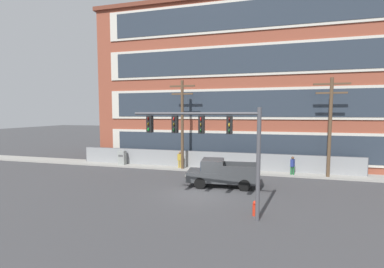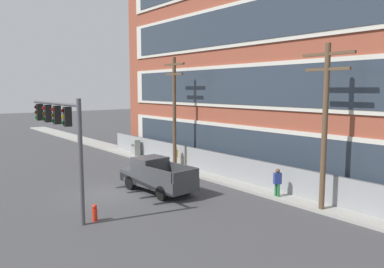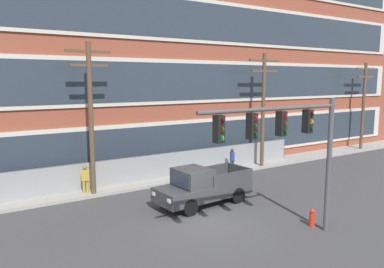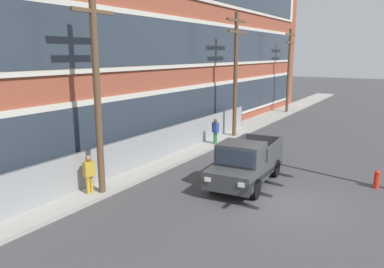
{
  "view_description": "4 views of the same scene",
  "coord_description": "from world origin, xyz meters",
  "px_view_note": "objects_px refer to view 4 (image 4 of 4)",
  "views": [
    {
      "loc": [
        3.72,
        -15.86,
        5.26
      ],
      "look_at": [
        -1.38,
        4.03,
        3.59
      ],
      "focal_mm": 24.0,
      "sensor_mm": 36.0,
      "label": 1
    },
    {
      "loc": [
        19.21,
        -9.29,
        5.93
      ],
      "look_at": [
        2.51,
        3.85,
        3.37
      ],
      "focal_mm": 35.0,
      "sensor_mm": 36.0,
      "label": 2
    },
    {
      "loc": [
        -8.94,
        -12.85,
        6.27
      ],
      "look_at": [
        1.43,
        3.44,
        3.44
      ],
      "focal_mm": 35.0,
      "sensor_mm": 36.0,
      "label": 3
    },
    {
      "loc": [
        -12.99,
        -3.8,
        5.5
      ],
      "look_at": [
        -0.86,
        3.61,
        2.44
      ],
      "focal_mm": 35.0,
      "sensor_mm": 36.0,
      "label": 4
    }
  ],
  "objects_px": {
    "utility_pole_midblock": "(236,69)",
    "utility_pole_far_east": "(289,67)",
    "pedestrian_near_cabinet": "(89,173)",
    "fire_hydrant": "(377,179)",
    "pickup_truck_dark_grey": "(246,163)",
    "utility_pole_near_corner": "(96,81)",
    "pedestrian_by_fence": "(215,130)"
  },
  "relations": [
    {
      "from": "utility_pole_far_east",
      "to": "pedestrian_near_cabinet",
      "type": "bearing_deg",
      "value": 179.85
    },
    {
      "from": "utility_pole_near_corner",
      "to": "pedestrian_by_fence",
      "type": "height_order",
      "value": "utility_pole_near_corner"
    },
    {
      "from": "utility_pole_midblock",
      "to": "utility_pole_far_east",
      "type": "bearing_deg",
      "value": 1.11
    },
    {
      "from": "utility_pole_near_corner",
      "to": "utility_pole_far_east",
      "type": "xyz_separation_m",
      "value": [
        24.29,
        0.24,
        -0.23
      ]
    },
    {
      "from": "pickup_truck_dark_grey",
      "to": "utility_pole_midblock",
      "type": "xyz_separation_m",
      "value": [
        8.03,
        4.3,
        3.58
      ]
    },
    {
      "from": "utility_pole_far_east",
      "to": "utility_pole_near_corner",
      "type": "bearing_deg",
      "value": -179.42
    },
    {
      "from": "pedestrian_near_cabinet",
      "to": "fire_hydrant",
      "type": "relative_size",
      "value": 2.17
    },
    {
      "from": "utility_pole_midblock",
      "to": "pedestrian_near_cabinet",
      "type": "bearing_deg",
      "value": 178.64
    },
    {
      "from": "pickup_truck_dark_grey",
      "to": "utility_pole_midblock",
      "type": "height_order",
      "value": "utility_pole_midblock"
    },
    {
      "from": "utility_pole_near_corner",
      "to": "fire_hydrant",
      "type": "height_order",
      "value": "utility_pole_near_corner"
    },
    {
      "from": "pickup_truck_dark_grey",
      "to": "fire_hydrant",
      "type": "xyz_separation_m",
      "value": [
        2.42,
        -4.87,
        -0.55
      ]
    },
    {
      "from": "fire_hydrant",
      "to": "pedestrian_near_cabinet",
      "type": "bearing_deg",
      "value": 126.24
    },
    {
      "from": "fire_hydrant",
      "to": "utility_pole_midblock",
      "type": "bearing_deg",
      "value": 58.52
    },
    {
      "from": "pickup_truck_dark_grey",
      "to": "pedestrian_by_fence",
      "type": "bearing_deg",
      "value": 38.78
    },
    {
      "from": "pickup_truck_dark_grey",
      "to": "utility_pole_far_east",
      "type": "xyz_separation_m",
      "value": [
        20.11,
        4.53,
        3.36
      ]
    },
    {
      "from": "utility_pole_midblock",
      "to": "utility_pole_far_east",
      "type": "height_order",
      "value": "utility_pole_midblock"
    },
    {
      "from": "pickup_truck_dark_grey",
      "to": "fire_hydrant",
      "type": "height_order",
      "value": "pickup_truck_dark_grey"
    },
    {
      "from": "pedestrian_near_cabinet",
      "to": "pedestrian_by_fence",
      "type": "height_order",
      "value": "same"
    },
    {
      "from": "pickup_truck_dark_grey",
      "to": "pedestrian_near_cabinet",
      "type": "relative_size",
      "value": 3.09
    },
    {
      "from": "utility_pole_near_corner",
      "to": "fire_hydrant",
      "type": "relative_size",
      "value": 10.5
    },
    {
      "from": "pickup_truck_dark_grey",
      "to": "utility_pole_midblock",
      "type": "relative_size",
      "value": 0.65
    },
    {
      "from": "utility_pole_far_east",
      "to": "utility_pole_midblock",
      "type": "bearing_deg",
      "value": -178.89
    },
    {
      "from": "fire_hydrant",
      "to": "utility_pole_near_corner",
      "type": "bearing_deg",
      "value": 125.77
    },
    {
      "from": "utility_pole_near_corner",
      "to": "pedestrian_near_cabinet",
      "type": "distance_m",
      "value": 3.58
    },
    {
      "from": "utility_pole_midblock",
      "to": "utility_pole_far_east",
      "type": "xyz_separation_m",
      "value": [
        12.08,
        0.23,
        -0.21
      ]
    },
    {
      "from": "utility_pole_near_corner",
      "to": "utility_pole_midblock",
      "type": "relative_size",
      "value": 1.02
    },
    {
      "from": "utility_pole_near_corner",
      "to": "fire_hydrant",
      "type": "distance_m",
      "value": 12.02
    },
    {
      "from": "utility_pole_midblock",
      "to": "pedestrian_near_cabinet",
      "type": "distance_m",
      "value": 13.04
    },
    {
      "from": "utility_pole_far_east",
      "to": "fire_hydrant",
      "type": "xyz_separation_m",
      "value": [
        -17.69,
        -9.4,
        -3.91
      ]
    },
    {
      "from": "pedestrian_near_cabinet",
      "to": "fire_hydrant",
      "type": "height_order",
      "value": "pedestrian_near_cabinet"
    },
    {
      "from": "pickup_truck_dark_grey",
      "to": "utility_pole_far_east",
      "type": "height_order",
      "value": "utility_pole_far_east"
    },
    {
      "from": "pedestrian_by_fence",
      "to": "utility_pole_far_east",
      "type": "bearing_deg",
      "value": 0.93
    }
  ]
}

